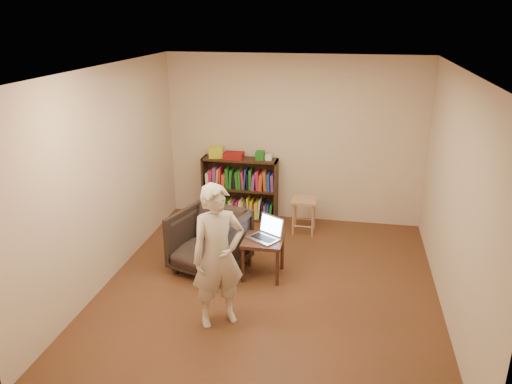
% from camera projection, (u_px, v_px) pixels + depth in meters
% --- Properties ---
extents(floor, '(4.50, 4.50, 0.00)m').
position_uv_depth(floor, '(270.00, 287.00, 6.10)').
color(floor, '#4E3219').
rests_on(floor, ground).
extents(ceiling, '(4.50, 4.50, 0.00)m').
position_uv_depth(ceiling, '(272.00, 70.00, 5.22)').
color(ceiling, silver).
rests_on(ceiling, wall_back).
extents(wall_back, '(4.00, 0.00, 4.00)m').
position_uv_depth(wall_back, '(294.00, 140.00, 7.74)').
color(wall_back, beige).
rests_on(wall_back, floor).
extents(wall_left, '(0.00, 4.50, 4.50)m').
position_uv_depth(wall_left, '(107.00, 176.00, 6.02)').
color(wall_left, beige).
rests_on(wall_left, floor).
extents(wall_right, '(0.00, 4.50, 4.50)m').
position_uv_depth(wall_right, '(456.00, 198.00, 5.31)').
color(wall_right, beige).
rests_on(wall_right, floor).
extents(bookshelf, '(1.20, 0.30, 1.00)m').
position_uv_depth(bookshelf, '(240.00, 192.00, 8.04)').
color(bookshelf, black).
rests_on(bookshelf, floor).
extents(box_yellow, '(0.24, 0.19, 0.18)m').
position_uv_depth(box_yellow, '(216.00, 152.00, 7.87)').
color(box_yellow, gold).
rests_on(box_yellow, bookshelf).
extents(red_cloth, '(0.30, 0.22, 0.10)m').
position_uv_depth(red_cloth, '(234.00, 156.00, 7.81)').
color(red_cloth, maroon).
rests_on(red_cloth, bookshelf).
extents(box_green, '(0.14, 0.14, 0.13)m').
position_uv_depth(box_green, '(260.00, 155.00, 7.76)').
color(box_green, '#1D681B').
rests_on(box_green, bookshelf).
extents(box_white, '(0.11, 0.11, 0.08)m').
position_uv_depth(box_white, '(269.00, 157.00, 7.76)').
color(box_white, silver).
rests_on(box_white, bookshelf).
extents(stool, '(0.37, 0.37, 0.53)m').
position_uv_depth(stool, '(304.00, 205.00, 7.50)').
color(stool, '#B17A56').
rests_on(stool, floor).
extents(armchair, '(1.06, 1.08, 0.79)m').
position_uv_depth(armchair, '(210.00, 241.00, 6.41)').
color(armchair, black).
rests_on(armchair, floor).
extents(side_table, '(0.49, 0.49, 0.51)m').
position_uv_depth(side_table, '(263.00, 245.00, 6.23)').
color(side_table, black).
rests_on(side_table, floor).
extents(laptop, '(0.47, 0.46, 0.27)m').
position_uv_depth(laptop, '(266.00, 233.00, 6.22)').
color(laptop, silver).
rests_on(laptop, side_table).
extents(person, '(0.68, 0.63, 1.57)m').
position_uv_depth(person, '(218.00, 256.00, 5.17)').
color(person, beige).
rests_on(person, floor).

